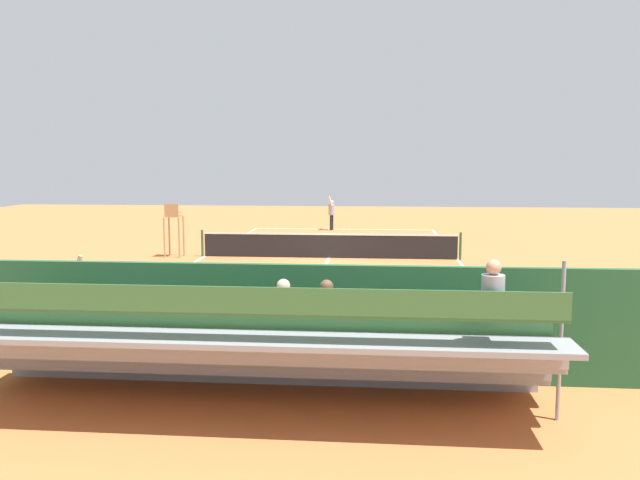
% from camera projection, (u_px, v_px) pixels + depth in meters
% --- Properties ---
extents(ground_plane, '(60.00, 60.00, 0.00)m').
position_uv_depth(ground_plane, '(329.00, 258.00, 24.92)').
color(ground_plane, '#C66B38').
extents(court_line_markings, '(10.10, 22.20, 0.01)m').
position_uv_depth(court_line_markings, '(329.00, 258.00, 24.96)').
color(court_line_markings, white).
rests_on(court_line_markings, ground).
extents(tennis_net, '(10.30, 0.10, 1.07)m').
position_uv_depth(tennis_net, '(329.00, 245.00, 24.86)').
color(tennis_net, black).
rests_on(tennis_net, ground).
extents(backdrop_wall, '(18.00, 0.16, 2.00)m').
position_uv_depth(backdrop_wall, '(269.00, 321.00, 10.96)').
color(backdrop_wall, '#235633').
rests_on(backdrop_wall, ground).
extents(bleacher_stand, '(9.06, 2.40, 2.48)m').
position_uv_depth(bleacher_stand, '(258.00, 348.00, 9.64)').
color(bleacher_stand, gray).
rests_on(bleacher_stand, ground).
extents(umpire_chair, '(0.67, 0.67, 2.14)m').
position_uv_depth(umpire_chair, '(173.00, 224.00, 25.09)').
color(umpire_chair, '#A88456').
rests_on(umpire_chair, ground).
extents(courtside_bench, '(1.80, 0.40, 0.93)m').
position_uv_depth(courtside_bench, '(415.00, 338.00, 11.50)').
color(courtside_bench, '#9E754C').
rests_on(courtside_bench, ground).
extents(equipment_bag, '(0.90, 0.36, 0.36)m').
position_uv_depth(equipment_bag, '(304.00, 357.00, 11.60)').
color(equipment_bag, '#334C8C').
rests_on(equipment_bag, ground).
extents(tennis_player, '(0.44, 0.56, 1.93)m').
position_uv_depth(tennis_player, '(332.00, 212.00, 35.19)').
color(tennis_player, black).
rests_on(tennis_player, ground).
extents(tennis_racket, '(0.57, 0.42, 0.03)m').
position_uv_depth(tennis_racket, '(316.00, 229.00, 35.64)').
color(tennis_racket, black).
rests_on(tennis_racket, ground).
extents(tennis_ball_near, '(0.07, 0.07, 0.07)m').
position_uv_depth(tennis_ball_near, '(374.00, 236.00, 31.93)').
color(tennis_ball_near, '#CCDB33').
rests_on(tennis_ball_near, ground).
extents(line_judge, '(0.39, 0.54, 1.93)m').
position_uv_depth(line_judge, '(73.00, 303.00, 12.32)').
color(line_judge, '#232328').
rests_on(line_judge, ground).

